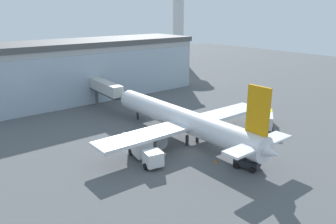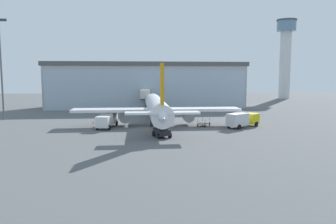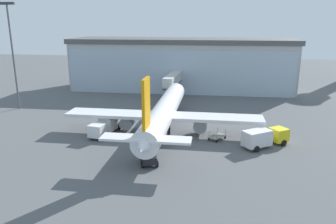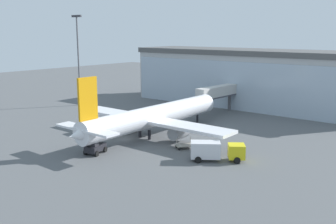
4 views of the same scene
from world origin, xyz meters
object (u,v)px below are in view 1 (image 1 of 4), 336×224
(jet_bridge, at_px, (105,88))
(catering_truck, at_px, (144,150))
(safety_cone_wingtip, at_px, (107,152))
(airplane, at_px, (184,120))
(fuel_truck, at_px, (266,119))
(baggage_cart, at_px, (231,129))
(control_tower, at_px, (178,13))
(safety_cone_nose, at_px, (216,161))
(pushback_tug, at_px, (248,161))

(jet_bridge, relative_size, catering_truck, 1.67)
(catering_truck, distance_m, safety_cone_wingtip, 5.96)
(jet_bridge, height_order, catering_truck, jet_bridge)
(airplane, xyz_separation_m, fuel_truck, (15.38, -4.08, -1.84))
(catering_truck, bearing_deg, baggage_cart, 99.30)
(control_tower, distance_m, baggage_cart, 87.68)
(airplane, bearing_deg, fuel_truck, -105.95)
(fuel_truck, bearing_deg, safety_cone_wingtip, 129.53)
(control_tower, bearing_deg, airplane, -128.55)
(airplane, distance_m, fuel_truck, 16.02)
(fuel_truck, xyz_separation_m, safety_cone_nose, (-17.24, -4.82, -1.19))
(catering_truck, xyz_separation_m, safety_cone_nose, (7.20, -6.73, -1.19))
(pushback_tug, bearing_deg, jet_bridge, -13.69)
(airplane, relative_size, catering_truck, 4.62)
(control_tower, xyz_separation_m, airplane, (-55.48, -69.63, -15.74))
(safety_cone_nose, xyz_separation_m, safety_cone_wingtip, (-10.51, 11.54, 0.00))
(control_tower, relative_size, safety_cone_nose, 58.18)
(control_tower, height_order, baggage_cart, control_tower)
(catering_truck, bearing_deg, safety_cone_nose, 56.17)
(jet_bridge, xyz_separation_m, pushback_tug, (2.25, -35.66, -3.56))
(airplane, bearing_deg, jet_bridge, 3.76)
(baggage_cart, bearing_deg, catering_truck, -56.45)
(jet_bridge, distance_m, pushback_tug, 35.91)
(control_tower, xyz_separation_m, safety_cone_nose, (-57.34, -78.53, -18.78))
(airplane, relative_size, safety_cone_nose, 63.44)
(airplane, xyz_separation_m, catering_truck, (-9.06, -2.17, -1.84))
(fuel_truck, bearing_deg, catering_truck, 138.67)
(baggage_cart, height_order, safety_cone_wingtip, baggage_cart)
(catering_truck, height_order, fuel_truck, same)
(safety_cone_wingtip, bearing_deg, control_tower, 44.64)
(jet_bridge, height_order, airplane, airplane)
(baggage_cart, distance_m, pushback_tug, 13.40)
(control_tower, bearing_deg, pushback_tug, -123.87)
(catering_truck, bearing_deg, control_tower, 147.29)
(safety_cone_nose, bearing_deg, jet_bridge, 90.17)
(safety_cone_nose, bearing_deg, safety_cone_wingtip, 132.32)
(pushback_tug, distance_m, safety_cone_wingtip, 19.82)
(airplane, height_order, baggage_cart, airplane)
(airplane, height_order, pushback_tug, airplane)
(control_tower, bearing_deg, fuel_truck, -118.55)
(catering_truck, relative_size, baggage_cart, 2.35)
(fuel_truck, xyz_separation_m, pushback_tug, (-15.09, -8.51, -0.49))
(safety_cone_nose, bearing_deg, airplane, 78.20)
(fuel_truck, xyz_separation_m, safety_cone_wingtip, (-27.75, 6.72, -1.19))
(jet_bridge, height_order, safety_cone_nose, jet_bridge)
(airplane, distance_m, baggage_cart, 9.37)
(jet_bridge, relative_size, control_tower, 0.39)
(safety_cone_nose, distance_m, safety_cone_wingtip, 15.61)
(control_tower, bearing_deg, safety_cone_nose, -126.14)
(pushback_tug, bearing_deg, safety_cone_nose, 12.91)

